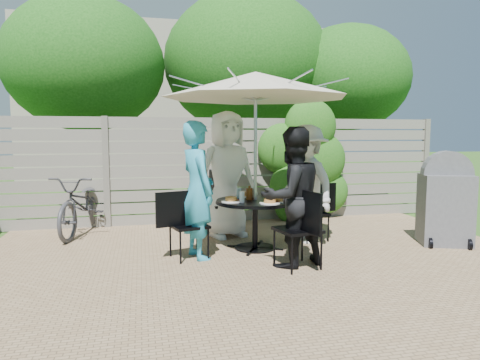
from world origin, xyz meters
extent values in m
plane|color=#345A1C|center=(0.00, 0.00, 0.00)|extent=(60.00, 60.00, 0.00)
cube|color=#957856|center=(0.00, 0.50, 0.01)|extent=(7.00, 6.00, 0.02)
cube|color=gray|center=(0.00, 3.00, 0.93)|extent=(8.00, 0.10, 1.85)
ellipsoid|color=#1B5B14|center=(1.40, 2.85, 0.90)|extent=(1.20, 0.70, 1.80)
cube|color=gray|center=(0.00, 12.00, 2.50)|extent=(10.00, 6.00, 5.00)
ellipsoid|color=#154810|center=(-2.50, 5.00, 2.97)|extent=(3.20, 3.20, 2.72)
ellipsoid|color=#154810|center=(1.00, 5.50, 3.18)|extent=(3.80, 3.80, 3.23)
ellipsoid|color=#154810|center=(3.20, 4.80, 2.83)|extent=(2.80, 2.80, 2.38)
cylinder|color=black|center=(0.04, 1.10, 0.67)|extent=(1.28, 1.28, 0.03)
cylinder|color=black|center=(0.04, 1.10, 0.33)|extent=(0.07, 0.07, 0.67)
cylinder|color=black|center=(0.04, 1.10, 0.02)|extent=(0.55, 0.55, 0.04)
cylinder|color=silver|center=(0.04, 1.10, 1.12)|extent=(0.04, 0.04, 2.23)
cone|color=#BFB69E|center=(0.04, 1.10, 2.19)|extent=(3.00, 3.00, 0.34)
cube|color=black|center=(-0.22, 2.01, 0.49)|extent=(0.59, 0.59, 0.04)
cube|color=black|center=(-0.29, 2.24, 0.75)|extent=(0.16, 0.47, 0.49)
imported|color=white|center=(-0.19, 1.90, 0.95)|extent=(1.06, 0.83, 1.90)
cube|color=black|center=(-0.88, 0.84, 0.43)|extent=(0.51, 0.51, 0.03)
cube|color=black|center=(-1.08, 0.79, 0.65)|extent=(0.41, 0.14, 0.43)
imported|color=teal|center=(-0.76, 0.87, 0.86)|extent=(0.57, 0.71, 1.72)
cube|color=black|center=(0.29, 0.19, 0.46)|extent=(0.53, 0.53, 0.04)
cube|color=black|center=(0.34, -0.03, 0.70)|extent=(0.12, 0.45, 0.46)
imported|color=black|center=(0.26, 0.30, 0.82)|extent=(0.93, 0.81, 1.64)
cube|color=black|center=(0.95, 1.36, 0.41)|extent=(0.47, 0.47, 0.03)
cube|color=black|center=(1.15, 1.39, 0.63)|extent=(0.40, 0.09, 0.41)
imported|color=#BBBCB7|center=(0.83, 1.33, 0.84)|extent=(0.90, 1.22, 1.69)
cylinder|color=white|center=(-0.06, 1.45, 0.69)|extent=(0.26, 0.26, 0.01)
cylinder|color=#AF7633|center=(-0.06, 1.45, 0.72)|extent=(0.15, 0.15, 0.05)
cylinder|color=white|center=(-0.31, 1.00, 0.69)|extent=(0.26, 0.26, 0.01)
cylinder|color=#AF7633|center=(-0.31, 1.00, 0.72)|extent=(0.15, 0.15, 0.05)
cylinder|color=white|center=(0.13, 0.75, 0.69)|extent=(0.26, 0.26, 0.01)
cylinder|color=#AF7633|center=(0.13, 0.75, 0.72)|extent=(0.15, 0.15, 0.05)
cylinder|color=white|center=(0.38, 1.20, 0.69)|extent=(0.26, 0.26, 0.01)
cylinder|color=#AF7633|center=(0.38, 1.20, 0.72)|extent=(0.15, 0.15, 0.05)
cylinder|color=white|center=(0.29, 0.86, 0.69)|extent=(0.24, 0.24, 0.01)
cylinder|color=#AF7633|center=(0.29, 0.86, 0.72)|extent=(0.14, 0.14, 0.05)
cylinder|color=silver|center=(-0.14, 1.32, 0.75)|extent=(0.07, 0.07, 0.14)
cylinder|color=silver|center=(-0.19, 0.93, 0.75)|extent=(0.07, 0.07, 0.14)
cylinder|color=silver|center=(0.21, 0.88, 0.75)|extent=(0.07, 0.07, 0.14)
cylinder|color=#59280C|center=(-0.04, 1.13, 0.76)|extent=(0.09, 0.09, 0.16)
cylinder|color=#C6B293|center=(0.07, 1.34, 0.74)|extent=(0.08, 0.08, 0.12)
imported|color=#333338|center=(-2.32, 2.60, 0.47)|extent=(1.03, 1.87, 0.93)
cube|color=#5A5A5F|center=(2.67, 0.73, 0.50)|extent=(0.78, 0.70, 1.00)
cylinder|color=#5A5A5F|center=(2.67, 0.73, 1.00)|extent=(0.69, 0.42, 0.66)
camera|label=1|loc=(-1.43, -4.34, 1.54)|focal=32.00mm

